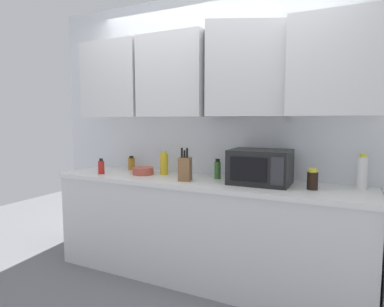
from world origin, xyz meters
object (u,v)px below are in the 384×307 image
at_px(bottle_red_sauce, 101,167).
at_px(bowl_ceramic_small, 143,171).
at_px(knife_block, 185,169).
at_px(bottle_white_jar, 362,173).
at_px(bottle_green_oil, 218,169).
at_px(bottle_yellow_mustard, 164,164).
at_px(microwave, 260,167).
at_px(bottle_soy_dark, 313,180).
at_px(bottle_amber_vinegar, 131,163).

height_order(bottle_red_sauce, bowl_ceramic_small, bottle_red_sauce).
bearing_deg(knife_block, bottle_white_jar, 11.33).
xyz_separation_m(bottle_red_sauce, bottle_green_oil, (1.11, 0.25, 0.02)).
bearing_deg(bowl_ceramic_small, bottle_red_sauce, -159.14).
bearing_deg(bottle_yellow_mustard, microwave, -2.61).
bearing_deg(knife_block, bottle_soy_dark, 5.24).
height_order(bottle_amber_vinegar, bottle_green_oil, bottle_green_oil).
bearing_deg(microwave, bottle_yellow_mustard, 177.39).
relative_size(bottle_yellow_mustard, bowl_ceramic_small, 1.10).
bearing_deg(knife_block, bowl_ceramic_small, 168.51).
xyz_separation_m(bottle_amber_vinegar, bottle_white_jar, (2.14, -0.03, 0.06)).
xyz_separation_m(knife_block, bottle_white_jar, (1.36, 0.27, 0.02)).
height_order(bottle_red_sauce, bottle_yellow_mustard, bottle_yellow_mustard).
distance_m(bottle_soy_dark, bowl_ceramic_small, 1.53).
xyz_separation_m(bottle_white_jar, bottle_green_oil, (-1.14, -0.06, -0.04)).
bearing_deg(bottle_red_sauce, bottle_amber_vinegar, 73.13).
relative_size(bottle_soy_dark, bottle_amber_vinegar, 1.11).
distance_m(bottle_red_sauce, bottle_yellow_mustard, 0.62).
height_order(bottle_white_jar, bottle_green_oil, bottle_white_jar).
relative_size(bottle_green_oil, bottle_yellow_mustard, 0.80).
distance_m(microwave, bottle_soy_dark, 0.42).
bearing_deg(bottle_soy_dark, bowl_ceramic_small, 179.67).
xyz_separation_m(bottle_red_sauce, bottle_yellow_mustard, (0.57, 0.23, 0.04)).
bearing_deg(bottle_green_oil, microwave, -8.85).
distance_m(bottle_red_sauce, bottle_green_oil, 1.14).
height_order(bottle_soy_dark, bottle_yellow_mustard, bottle_yellow_mustard).
bearing_deg(bottle_yellow_mustard, bottle_green_oil, 2.04).
bearing_deg(bowl_ceramic_small, microwave, 2.21).
bearing_deg(knife_block, microwave, 13.32).
relative_size(microwave, bottle_yellow_mustard, 2.16).
distance_m(bottle_red_sauce, bowl_ceramic_small, 0.41).
xyz_separation_m(microwave, bottle_soy_dark, (0.41, -0.05, -0.06)).
distance_m(knife_block, bottle_yellow_mustard, 0.37).
relative_size(knife_block, bottle_amber_vinegar, 1.96).
relative_size(bottle_red_sauce, bowl_ceramic_small, 0.74).
distance_m(bottle_amber_vinegar, bottle_green_oil, 1.01).
distance_m(bottle_green_oil, bottle_yellow_mustard, 0.54).
bearing_deg(microwave, bottle_amber_vinegar, 173.76).
xyz_separation_m(bottle_soy_dark, bottle_red_sauce, (-1.91, -0.14, -0.01)).
height_order(microwave, bottle_red_sauce, microwave).
bearing_deg(knife_block, bottle_green_oil, 43.58).
height_order(knife_block, bottle_soy_dark, knife_block).
bearing_deg(microwave, bottle_green_oil, 171.15).
height_order(knife_block, bottle_amber_vinegar, knife_block).
bearing_deg(microwave, bowl_ceramic_small, -177.79).
bearing_deg(bottle_yellow_mustard, bottle_soy_dark, -4.02).
bearing_deg(bottle_soy_dark, bottle_red_sauce, -175.88).
distance_m(bottle_yellow_mustard, bowl_ceramic_small, 0.22).
bearing_deg(bottle_red_sauce, bottle_soy_dark, 4.12).
relative_size(bottle_soy_dark, bottle_yellow_mustard, 0.72).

